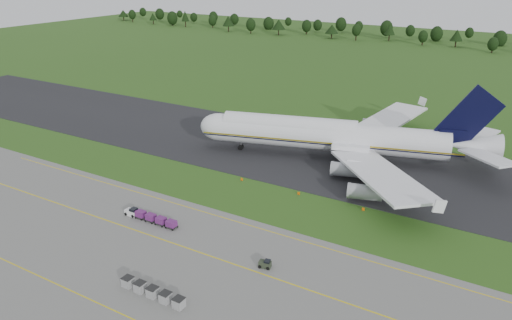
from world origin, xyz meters
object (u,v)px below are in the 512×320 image
Objects in this scene: aircraft at (334,136)px; edge_markers at (299,193)px; utility_cart at (265,264)px; uld_row at (153,292)px; baggage_train at (150,217)px.

edge_markers is (1.98, -22.84, -5.52)m from aircraft.
utility_cart is 17.88m from uld_row.
uld_row is 0.39× the size of edge_markers.
utility_cart is 0.07× the size of edge_markers.
utility_cart is 27.43m from edge_markers.
uld_row is at bearing -124.83° from utility_cart.
baggage_train is 0.42× the size of edge_markers.
edge_markers is at bearing 85.69° from uld_row.
uld_row is 41.28m from edge_markers.
edge_markers is at bearing -85.04° from aircraft.
aircraft reaches higher than edge_markers.
utility_cart is at bearing -74.98° from edge_markers.
baggage_train is at bearing -127.61° from edge_markers.
edge_markers is (3.10, 41.16, -0.55)m from uld_row.
aircraft is 6.48× the size of uld_row.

